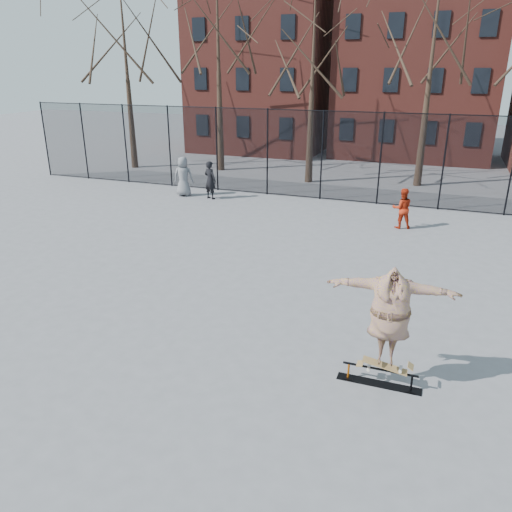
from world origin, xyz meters
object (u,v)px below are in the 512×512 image
(skate_rail, at_px, (379,378))
(bystander_black, at_px, (210,180))
(skateboard, at_px, (385,367))
(bystander_red, at_px, (402,208))
(skater, at_px, (390,319))
(bystander_grey, at_px, (183,176))

(skate_rail, xyz_separation_m, bystander_black, (-9.27, 12.07, 0.73))
(skate_rail, relative_size, skateboard, 1.75)
(bystander_black, bearing_deg, bystander_red, -172.64)
(skater, height_order, bystander_black, skater)
(bystander_grey, distance_m, bystander_red, 10.27)
(skate_rail, distance_m, bystander_grey, 16.19)
(bystander_grey, bearing_deg, bystander_black, 162.94)
(skater, xyz_separation_m, bystander_grey, (-10.77, 12.13, -0.51))
(skate_rail, bearing_deg, bystander_red, 93.01)
(skater, bearing_deg, bystander_grey, 125.40)
(bystander_red, bearing_deg, skater, 75.71)
(skate_rail, xyz_separation_m, bystander_red, (-0.55, 10.50, 0.63))
(bystander_grey, relative_size, bystander_red, 1.21)
(skater, distance_m, bystander_red, 10.54)
(bystander_grey, bearing_deg, skater, 117.29)
(skate_rail, bearing_deg, bystander_black, 127.54)
(skateboard, xyz_separation_m, bystander_red, (-0.63, 10.50, 0.36))
(bystander_grey, bearing_deg, bystander_red, 156.52)
(skate_rail, distance_m, bystander_black, 15.23)
(skateboard, bearing_deg, bystander_grey, 131.59)
(skateboard, relative_size, skater, 0.39)
(skater, relative_size, bystander_grey, 1.29)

